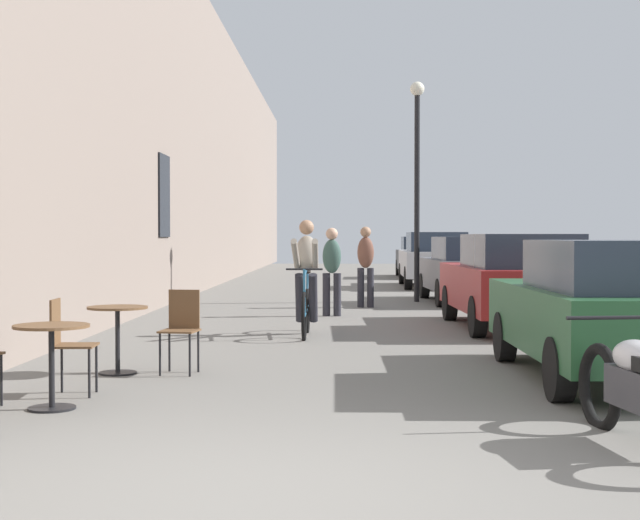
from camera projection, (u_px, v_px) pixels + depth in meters
ground_plane at (259, 495)px, 5.27m from camera, size 88.00×88.00×0.00m
building_facade_left at (152, 113)px, 19.23m from camera, size 0.54×68.00×8.05m
cafe_table_near at (52, 348)px, 7.86m from camera, size 0.64×0.64×0.72m
cafe_chair_near_toward_wall at (67, 339)px, 8.55m from camera, size 0.40×0.40×0.89m
cafe_table_mid at (118, 325)px, 9.88m from camera, size 0.64×0.64×0.72m
cafe_chair_mid_toward_street at (181, 325)px, 9.95m from camera, size 0.42×0.42×0.89m
cyclist_on_bicycle at (306, 281)px, 13.73m from camera, size 0.52×1.76×1.74m
pedestrian_near at (332, 266)px, 17.01m from camera, size 0.34×0.24×1.62m
pedestrian_mid at (366, 262)px, 19.08m from camera, size 0.35×0.26×1.66m
street_lamp at (417, 162)px, 20.64m from camera, size 0.32×0.32×4.90m
parked_car_nearest at (606, 308)px, 9.40m from camera, size 1.72×4.03×1.43m
parked_car_second at (514, 280)px, 14.66m from camera, size 1.88×4.26×1.50m
parked_car_third at (468, 269)px, 20.42m from camera, size 1.86×4.15×1.45m
parked_car_fourth at (434, 259)px, 26.68m from camera, size 1.92×4.46×1.58m
parked_car_fifth at (422, 256)px, 32.91m from camera, size 1.79×4.10×1.45m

